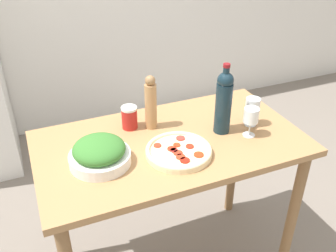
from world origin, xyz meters
TOP-DOWN VIEW (x-y plane):
  - prep_counter at (0.00, 0.00)m, footprint 1.27×0.71m
  - wine_bottle at (0.26, -0.02)m, footprint 0.08×0.08m
  - wine_glass_near at (0.37, -0.11)m, footprint 0.07×0.07m
  - wine_glass_far at (0.43, -0.02)m, footprint 0.07×0.07m
  - pepper_mill at (-0.04, 0.15)m, footprint 0.06×0.06m
  - salad_bowl at (-0.35, -0.05)m, footprint 0.27×0.27m
  - homemade_pizza at (-0.01, -0.12)m, footprint 0.30×0.30m
  - salt_canister at (-0.14, 0.19)m, footprint 0.08×0.08m

SIDE VIEW (x-z plane):
  - prep_counter at x=0.00m, z-range 0.32..1.22m
  - homemade_pizza at x=-0.01m, z-range 0.90..0.94m
  - salad_bowl at x=-0.35m, z-range 0.90..1.02m
  - salt_canister at x=-0.14m, z-range 0.90..1.02m
  - wine_glass_near at x=0.37m, z-range 0.93..1.08m
  - wine_glass_far at x=0.43m, z-range 0.94..1.09m
  - pepper_mill at x=-0.04m, z-range 0.90..1.18m
  - wine_bottle at x=0.26m, z-range 0.89..1.25m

